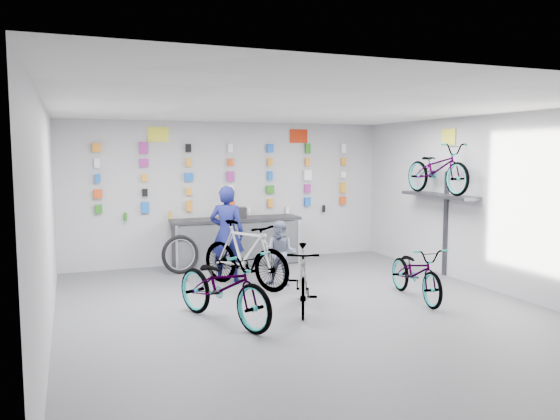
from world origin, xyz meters
name	(u,v)px	position (x,y,z in m)	size (l,w,h in m)	color
floor	(304,310)	(0.00, 0.00, 0.00)	(8.00, 8.00, 0.00)	#4C4D51
ceiling	(305,108)	(0.00, 0.00, 3.00)	(8.00, 8.00, 0.00)	white
wall_back	(230,193)	(0.00, 4.00, 1.50)	(7.00, 7.00, 0.00)	silver
wall_front	(508,261)	(0.00, -4.00, 1.50)	(7.00, 7.00, 0.00)	silver
wall_left	(46,222)	(-3.50, 0.00, 1.50)	(8.00, 8.00, 0.00)	silver
wall_right	(493,203)	(3.50, 0.00, 1.50)	(8.00, 8.00, 0.00)	silver
counter	(236,242)	(0.00, 3.54, 0.49)	(2.70, 0.66, 1.00)	black
merch_wall	(232,180)	(0.02, 3.93, 1.77)	(5.55, 0.08, 1.57)	#277A1A
wall_bracket	(440,200)	(3.33, 1.20, 1.46)	(0.39, 1.90, 2.00)	#333338
sign_left	(158,135)	(-1.50, 3.98, 2.72)	(0.42, 0.02, 0.30)	yellow
sign_right	(299,136)	(1.60, 3.98, 2.72)	(0.42, 0.02, 0.30)	red
sign_side	(448,137)	(3.48, 1.20, 2.65)	(0.02, 0.40, 0.30)	yellow
bike_left	(224,286)	(-1.28, -0.15, 0.52)	(0.69, 1.97, 1.04)	gray
bike_center	(303,278)	(-0.02, 0.00, 0.49)	(0.46, 1.63, 0.98)	gray
bike_right	(416,272)	(1.93, -0.08, 0.44)	(0.59, 1.68, 0.89)	gray
bike_service	(245,254)	(-0.40, 1.67, 0.58)	(0.55, 1.94, 1.17)	gray
bike_wall	(437,169)	(3.25, 1.20, 2.05)	(0.63, 1.80, 0.95)	gray
clerk	(227,234)	(-0.56, 2.25, 0.88)	(0.64, 0.42, 1.76)	#10144A
customer	(281,253)	(0.24, 1.57, 0.58)	(0.56, 0.44, 1.15)	slate
spare_wheel	(180,255)	(-1.25, 3.17, 0.38)	(0.77, 0.29, 0.76)	black
register	(240,212)	(0.08, 3.55, 1.11)	(0.28, 0.30, 0.22)	black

